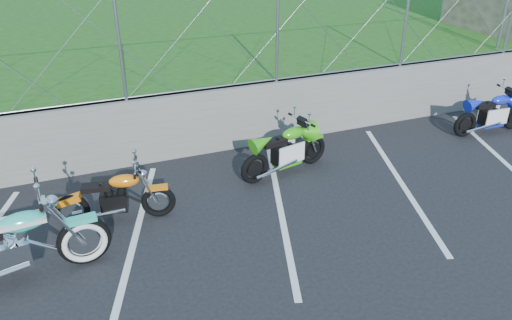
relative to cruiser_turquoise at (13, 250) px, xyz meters
name	(u,v)px	position (x,y,z in m)	size (l,w,h in m)	color
ground	(307,241)	(3.97, -0.61, -0.51)	(90.00, 90.00, 0.00)	black
retaining_wall	(231,118)	(3.97, 2.89, 0.14)	(30.00, 0.22, 1.30)	#61605C
grass_field	(143,22)	(3.97, 12.89, 0.14)	(30.00, 20.00, 1.30)	#1A4913
chain_link_fence	(228,36)	(3.97, 2.89, 1.79)	(28.00, 0.03, 2.00)	gray
parking_lines	(343,193)	(5.17, 0.39, -0.50)	(18.29, 4.31, 0.01)	silver
cruiser_turquoise	(13,250)	(0.00, 0.00, 0.00)	(2.54, 0.80, 1.26)	black
naked_orange	(117,199)	(1.43, 0.98, -0.11)	(1.86, 0.63, 0.93)	black
sportbike_green	(286,152)	(4.57, 1.47, -0.07)	(1.91, 0.69, 1.00)	black
sportbike_blue	(492,115)	(9.52, 1.51, -0.09)	(1.87, 0.67, 0.97)	black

